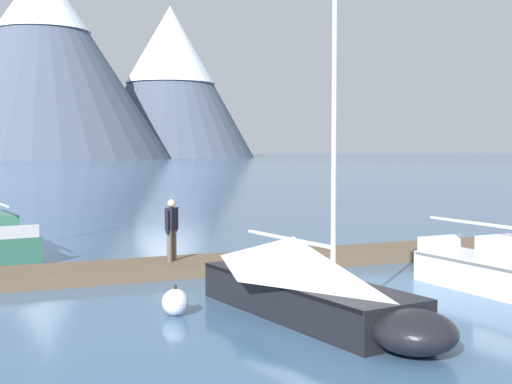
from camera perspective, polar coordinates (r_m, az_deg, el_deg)
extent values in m
plane|color=#426689|center=(17.04, 7.87, -7.91)|extent=(700.00, 700.00, 0.00)
cone|color=#4C566B|center=(227.69, -16.80, 10.16)|extent=(76.53, 76.53, 59.93)
cone|color=#4C566B|center=(252.21, -6.92, 8.82)|extent=(58.62, 58.62, 52.90)
cone|color=white|center=(253.72, -6.95, 11.74)|extent=(31.49, 31.49, 27.06)
cube|color=brown|center=(20.50, 2.16, -5.49)|extent=(20.68, 2.30, 0.30)
cylinder|color=#38383D|center=(19.67, 3.33, -5.97)|extent=(19.84, 0.38, 0.24)
cylinder|color=#38383D|center=(21.35, 1.09, -5.21)|extent=(19.84, 0.38, 0.24)
cube|color=silver|center=(21.02, -19.23, -3.10)|extent=(1.54, 0.31, 0.36)
cube|color=black|center=(14.32, 4.00, -8.52)|extent=(2.45, 5.78, 0.77)
ellipsoid|color=black|center=(12.02, 12.63, -10.97)|extent=(1.60, 1.72, 0.73)
cube|color=black|center=(14.26, 4.01, -7.17)|extent=(2.48, 5.67, 0.06)
cylinder|color=silver|center=(13.34, 6.37, 9.08)|extent=(0.10, 0.10, 7.80)
cylinder|color=silver|center=(14.65, 2.59, -3.81)|extent=(0.54, 3.06, 0.08)
pyramid|color=silver|center=(14.52, 3.06, -5.20)|extent=(2.53, 4.71, 0.81)
cylinder|color=silver|center=(17.71, 18.30, -2.55)|extent=(0.42, 4.01, 0.08)
cube|color=silver|center=(18.98, 14.63, -3.95)|extent=(1.39, 0.22, 0.36)
cylinder|color=brown|center=(19.51, -6.66, -4.26)|extent=(0.14, 0.14, 0.86)
cylinder|color=brown|center=(19.29, -7.02, -4.35)|extent=(0.14, 0.14, 0.86)
cube|color=black|center=(19.31, -6.85, -2.16)|extent=(0.42, 0.43, 0.60)
sphere|color=beige|center=(19.28, -6.86, -0.92)|extent=(0.22, 0.22, 0.22)
cylinder|color=black|center=(19.54, -6.51, -2.30)|extent=(0.09, 0.09, 0.62)
cylinder|color=black|center=(19.10, -7.20, -2.44)|extent=(0.09, 0.09, 0.62)
sphere|color=white|center=(14.48, -6.54, -8.85)|extent=(0.55, 0.55, 0.55)
cylinder|color=#262628|center=(14.41, -6.55, -7.64)|extent=(0.06, 0.06, 0.08)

